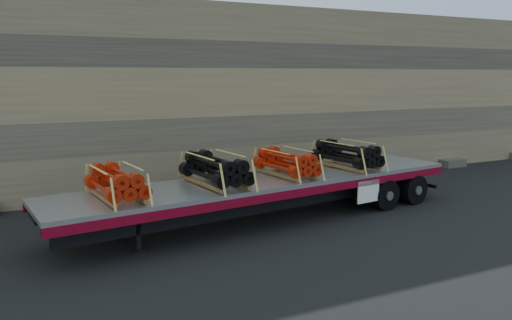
# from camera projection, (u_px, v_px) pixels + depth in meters

# --- Properties ---
(ground) EXTENTS (120.00, 120.00, 0.00)m
(ground) POSITION_uv_depth(u_px,v_px,m) (276.00, 225.00, 14.68)
(ground) COLOR black
(ground) RESTS_ON ground
(rock_wall) EXTENTS (44.00, 3.00, 7.00)m
(rock_wall) POSITION_uv_depth(u_px,v_px,m) (201.00, 96.00, 19.87)
(rock_wall) COLOR #7A6B54
(rock_wall) RESTS_ON ground
(trailer) EXTENTS (13.28, 4.20, 1.31)m
(trailer) POSITION_uv_depth(u_px,v_px,m) (266.00, 199.00, 15.01)
(trailer) COLOR #AFB2B7
(trailer) RESTS_ON ground
(bundle_front) EXTENTS (1.33, 2.24, 0.75)m
(bundle_front) POSITION_uv_depth(u_px,v_px,m) (116.00, 183.00, 12.41)
(bundle_front) COLOR #B11E09
(bundle_front) RESTS_ON trailer
(bundle_midfront) EXTENTS (1.47, 2.48, 0.83)m
(bundle_midfront) POSITION_uv_depth(u_px,v_px,m) (215.00, 170.00, 13.90)
(bundle_midfront) COLOR black
(bundle_midfront) RESTS_ON trailer
(bundle_midrear) EXTENTS (1.34, 2.26, 0.76)m
(bundle_midrear) POSITION_uv_depth(u_px,v_px,m) (286.00, 163.00, 15.22)
(bundle_midrear) COLOR #B11E09
(bundle_midrear) RESTS_ON trailer
(bundle_rear) EXTENTS (1.45, 2.44, 0.82)m
(bundle_rear) POSITION_uv_depth(u_px,v_px,m) (347.00, 155.00, 16.56)
(bundle_rear) COLOR black
(bundle_rear) RESTS_ON trailer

